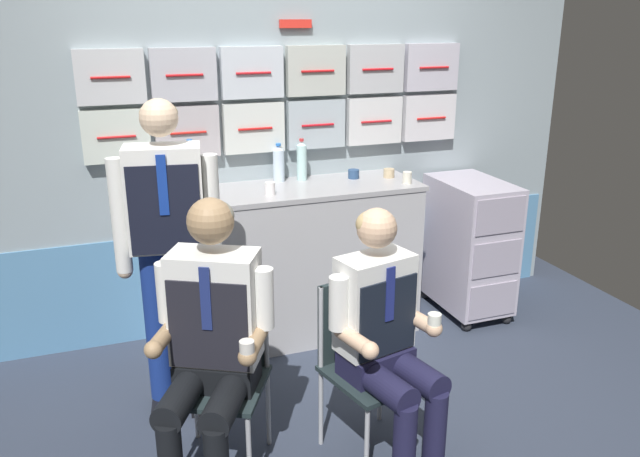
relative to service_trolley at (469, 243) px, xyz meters
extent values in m
cube|color=#2E3645|center=(-1.24, -1.00, -0.52)|extent=(4.80, 4.80, 0.04)
cube|color=#8F9EA4|center=(-1.24, 0.38, 0.58)|extent=(4.20, 0.06, 2.15)
cube|color=#5286B0|center=(-1.24, 0.35, -0.16)|extent=(4.12, 0.01, 0.68)
cube|color=silver|center=(-2.21, 0.32, 0.82)|extent=(0.38, 0.06, 0.30)
cylinder|color=red|center=(-2.21, 0.29, 0.82)|extent=(0.21, 0.01, 0.01)
cube|color=#B1A9AD|center=(-1.80, 0.32, 0.82)|extent=(0.38, 0.06, 0.30)
cylinder|color=red|center=(-1.80, 0.29, 0.82)|extent=(0.21, 0.01, 0.01)
cube|color=silver|center=(-1.40, 0.32, 0.82)|extent=(0.38, 0.06, 0.30)
cylinder|color=red|center=(-1.40, 0.29, 0.82)|extent=(0.21, 0.01, 0.01)
cube|color=#A6B3BB|center=(-0.99, 0.32, 0.82)|extent=(0.38, 0.06, 0.30)
cylinder|color=red|center=(-0.99, 0.29, 0.82)|extent=(0.21, 0.01, 0.01)
cube|color=silver|center=(-0.58, 0.32, 0.82)|extent=(0.38, 0.06, 0.30)
cylinder|color=red|center=(-0.58, 0.29, 0.82)|extent=(0.21, 0.01, 0.01)
cube|color=silver|center=(-0.18, 0.32, 0.82)|extent=(0.38, 0.06, 0.30)
cylinder|color=red|center=(-0.18, 0.29, 0.82)|extent=(0.21, 0.01, 0.01)
cube|color=silver|center=(-2.21, 0.32, 1.15)|extent=(0.38, 0.06, 0.30)
cylinder|color=red|center=(-2.21, 0.29, 1.15)|extent=(0.21, 0.01, 0.01)
cube|color=#B0B0BB|center=(-1.80, 0.32, 1.15)|extent=(0.38, 0.06, 0.30)
cylinder|color=red|center=(-1.80, 0.29, 1.15)|extent=(0.21, 0.01, 0.01)
cube|color=silver|center=(-1.40, 0.32, 1.15)|extent=(0.38, 0.06, 0.30)
cylinder|color=red|center=(-1.40, 0.29, 1.15)|extent=(0.21, 0.01, 0.01)
cube|color=#B3B7AE|center=(-0.99, 0.32, 1.15)|extent=(0.38, 0.06, 0.30)
cylinder|color=red|center=(-0.99, 0.29, 1.15)|extent=(0.21, 0.01, 0.01)
cube|color=#B3B5B9|center=(-0.58, 0.32, 1.15)|extent=(0.38, 0.06, 0.30)
cylinder|color=red|center=(-0.58, 0.29, 1.15)|extent=(0.21, 0.01, 0.01)
cube|color=#BAB6C4|center=(-0.18, 0.32, 1.15)|extent=(0.38, 0.06, 0.30)
cylinder|color=red|center=(-0.18, 0.29, 1.15)|extent=(0.21, 0.01, 0.01)
cube|color=red|center=(-1.12, 0.34, 1.43)|extent=(0.20, 0.02, 0.05)
cube|color=#AFADB0|center=(-1.29, 0.09, -0.02)|extent=(1.69, 0.52, 0.95)
cube|color=#9F9EA0|center=(-1.29, 0.09, 0.47)|extent=(1.72, 0.53, 0.03)
sphere|color=black|center=(-0.16, -0.27, -0.46)|extent=(0.07, 0.07, 0.07)
sphere|color=black|center=(0.16, -0.27, -0.46)|extent=(0.07, 0.07, 0.07)
sphere|color=black|center=(-0.16, 0.28, -0.46)|extent=(0.07, 0.07, 0.07)
sphere|color=black|center=(0.16, 0.28, -0.46)|extent=(0.07, 0.07, 0.07)
cube|color=#B3AABB|center=(0.00, 0.00, 0.00)|extent=(0.40, 0.64, 0.86)
cube|color=#9E96A6|center=(0.00, -0.32, -0.29)|extent=(0.35, 0.01, 0.23)
cube|color=#9E96A6|center=(0.00, -0.32, 0.00)|extent=(0.35, 0.01, 0.23)
cube|color=#9E96A6|center=(0.00, -0.32, 0.29)|extent=(0.35, 0.01, 0.23)
cylinder|color=#28282D|center=(0.00, -0.30, 0.41)|extent=(0.32, 0.02, 0.02)
cylinder|color=#A8AAAF|center=(-2.19, -1.10, -0.30)|extent=(0.02, 0.02, 0.40)
cylinder|color=#A8AAAF|center=(-1.87, -1.27, -0.30)|extent=(0.02, 0.02, 0.40)
cylinder|color=#A8AAAF|center=(-2.01, -0.78, -0.30)|extent=(0.02, 0.02, 0.40)
cylinder|color=#A8AAAF|center=(-1.70, -0.96, -0.30)|extent=(0.02, 0.02, 0.40)
cube|color=#1F2B2D|center=(-1.94, -1.03, -0.09)|extent=(0.54, 0.54, 0.02)
cube|color=#1F2B2D|center=(-1.85, -0.86, 0.13)|extent=(0.34, 0.20, 0.40)
cylinder|color=#A8AAAF|center=(-2.01, -0.78, 0.13)|extent=(0.02, 0.02, 0.40)
cylinder|color=#A8AAAF|center=(-1.70, -0.96, 0.13)|extent=(0.02, 0.02, 0.40)
cylinder|color=black|center=(-2.11, -1.14, -0.02)|extent=(0.30, 0.41, 0.13)
cylinder|color=black|center=(-1.94, -1.23, -0.02)|extent=(0.30, 0.41, 0.13)
cube|color=black|center=(-1.94, -1.03, -0.01)|extent=(0.40, 0.34, 0.12)
cube|color=white|center=(-1.93, -1.01, 0.29)|extent=(0.42, 0.36, 0.49)
cube|color=black|center=(-1.98, -1.11, 0.25)|extent=(0.30, 0.17, 0.40)
cube|color=navy|center=(-1.99, -1.11, 0.38)|extent=(0.04, 0.03, 0.28)
cylinder|color=white|center=(-2.12, -0.91, 0.35)|extent=(0.08, 0.08, 0.27)
cylinder|color=#A2815B|center=(-2.16, -1.02, 0.19)|extent=(0.18, 0.25, 0.07)
sphere|color=#A2815B|center=(-2.21, -1.11, 0.19)|extent=(0.08, 0.08, 0.08)
cylinder|color=white|center=(-1.74, -1.11, 0.35)|extent=(0.08, 0.08, 0.27)
cylinder|color=#A2815B|center=(-1.81, -1.20, 0.19)|extent=(0.18, 0.25, 0.07)
sphere|color=#A2815B|center=(-1.87, -1.30, 0.19)|extent=(0.08, 0.08, 0.08)
cylinder|color=silver|center=(-1.87, -1.30, 0.23)|extent=(0.06, 0.06, 0.06)
sphere|color=#A2815B|center=(-1.93, -1.01, 0.68)|extent=(0.20, 0.20, 0.20)
ellipsoid|color=gray|center=(-1.93, -1.00, 0.70)|extent=(0.25, 0.25, 0.14)
cylinder|color=#A8AAAF|center=(-1.38, -1.39, -0.30)|extent=(0.02, 0.02, 0.40)
cylinder|color=#A8AAAF|center=(-1.03, -1.31, -0.30)|extent=(0.02, 0.02, 0.40)
cylinder|color=#A8AAAF|center=(-1.46, -1.04, -0.30)|extent=(0.02, 0.02, 0.40)
cylinder|color=#A8AAAF|center=(-1.11, -0.96, -0.30)|extent=(0.02, 0.02, 0.40)
cube|color=#1F2B2D|center=(-1.25, -1.18, -0.09)|extent=(0.48, 0.48, 0.02)
cube|color=#1F2B2D|center=(-1.29, -0.99, 0.13)|extent=(0.36, 0.11, 0.40)
cylinder|color=#A8AAAF|center=(-1.46, -1.04, 0.13)|extent=(0.02, 0.02, 0.40)
cylinder|color=#A8AAAF|center=(-1.11, -0.96, 0.13)|extent=(0.02, 0.02, 0.40)
cylinder|color=#1B1A37|center=(-1.26, -1.50, -0.24)|extent=(0.10, 0.10, 0.40)
cylinder|color=#1B1A37|center=(-1.09, -1.47, -0.24)|extent=(0.10, 0.10, 0.40)
cylinder|color=#1B1A37|center=(-1.29, -1.35, -0.02)|extent=(0.21, 0.37, 0.13)
cylinder|color=#1B1A37|center=(-1.13, -1.31, -0.02)|extent=(0.21, 0.37, 0.13)
cube|color=#1B1A37|center=(-1.25, -1.18, -0.01)|extent=(0.35, 0.27, 0.12)
cube|color=white|center=(-1.25, -1.16, 0.27)|extent=(0.36, 0.25, 0.44)
cube|color=black|center=(-1.23, -1.25, 0.23)|extent=(0.30, 0.08, 0.35)
cube|color=navy|center=(-1.23, -1.26, 0.35)|extent=(0.04, 0.02, 0.25)
cylinder|color=white|center=(-1.44, -1.20, 0.32)|extent=(0.08, 0.08, 0.24)
cylinder|color=#E0B490|center=(-1.40, -1.30, 0.18)|extent=(0.12, 0.23, 0.07)
sphere|color=#E0B490|center=(-1.38, -1.39, 0.18)|extent=(0.08, 0.08, 0.08)
cylinder|color=white|center=(-1.06, -1.11, 0.32)|extent=(0.08, 0.08, 0.24)
cylinder|color=#E0B490|center=(-1.06, -1.22, 0.18)|extent=(0.12, 0.23, 0.07)
sphere|color=#E0B490|center=(-1.03, -1.31, 0.18)|extent=(0.08, 0.08, 0.08)
cylinder|color=white|center=(-1.03, -1.31, 0.22)|extent=(0.06, 0.06, 0.06)
sphere|color=#E0B490|center=(-1.25, -1.16, 0.62)|extent=(0.18, 0.18, 0.18)
ellipsoid|color=tan|center=(-1.25, -1.15, 0.63)|extent=(0.20, 0.19, 0.12)
cube|color=black|center=(-2.15, -0.48, -0.47)|extent=(0.13, 0.25, 0.06)
cube|color=black|center=(-1.95, -0.51, -0.47)|extent=(0.13, 0.25, 0.06)
cylinder|color=navy|center=(-2.14, -0.45, -0.03)|extent=(0.12, 0.12, 0.83)
cylinder|color=navy|center=(-1.96, -0.48, -0.03)|extent=(0.12, 0.12, 0.83)
cube|color=white|center=(-2.05, -0.47, 0.64)|extent=(0.39, 0.26, 0.51)
cube|color=black|center=(-2.07, -0.57, 0.61)|extent=(0.33, 0.07, 0.43)
cube|color=#143496|center=(-2.07, -0.58, 0.74)|extent=(0.04, 0.02, 0.29)
cylinder|color=white|center=(-2.26, -0.43, 0.56)|extent=(0.08, 0.08, 0.57)
sphere|color=beige|center=(-2.26, -0.43, 0.28)|extent=(0.08, 0.08, 0.08)
cylinder|color=white|center=(-1.83, -0.50, 0.56)|extent=(0.08, 0.08, 0.57)
sphere|color=beige|center=(-1.83, -0.50, 0.28)|extent=(0.08, 0.08, 0.08)
sphere|color=beige|center=(-2.05, -0.47, 1.03)|extent=(0.18, 0.18, 0.18)
ellipsoid|color=tan|center=(-2.04, -0.45, 1.04)|extent=(0.20, 0.19, 0.13)
cylinder|color=silver|center=(-1.11, 0.25, 0.59)|extent=(0.06, 0.06, 0.22)
cone|color=silver|center=(-1.11, 0.25, 0.72)|extent=(0.06, 0.06, 0.02)
cylinder|color=red|center=(-1.11, 0.25, 0.74)|extent=(0.03, 0.03, 0.02)
cylinder|color=silver|center=(-1.82, 0.19, 0.62)|extent=(0.08, 0.08, 0.27)
cone|color=silver|center=(-1.82, 0.19, 0.77)|extent=(0.08, 0.08, 0.02)
cylinder|color=blue|center=(-1.82, 0.19, 0.79)|extent=(0.03, 0.03, 0.02)
cylinder|color=silver|center=(-1.26, 0.27, 0.58)|extent=(0.07, 0.07, 0.20)
cone|color=silver|center=(-1.26, 0.27, 0.69)|extent=(0.07, 0.07, 0.02)
cylinder|color=blue|center=(-1.26, 0.27, 0.72)|extent=(0.03, 0.03, 0.02)
cylinder|color=tan|center=(-0.56, 0.12, 0.51)|extent=(0.07, 0.07, 0.06)
cylinder|color=#382114|center=(-0.56, 0.12, 0.53)|extent=(0.06, 0.06, 0.01)
cylinder|color=navy|center=(-0.79, 0.18, 0.51)|extent=(0.07, 0.07, 0.06)
cylinder|color=#382114|center=(-0.79, 0.18, 0.53)|extent=(0.06, 0.06, 0.01)
cylinder|color=white|center=(-1.40, -0.02, 0.52)|extent=(0.06, 0.06, 0.08)
cylinder|color=#382114|center=(-1.40, -0.02, 0.55)|extent=(0.05, 0.05, 0.01)
cylinder|color=silver|center=(-0.53, -0.06, 0.52)|extent=(0.06, 0.06, 0.07)
cylinder|color=#382114|center=(-0.53, -0.06, 0.55)|extent=(0.05, 0.05, 0.01)
camera|label=1|loc=(-2.37, -3.51, 1.48)|focal=36.08mm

